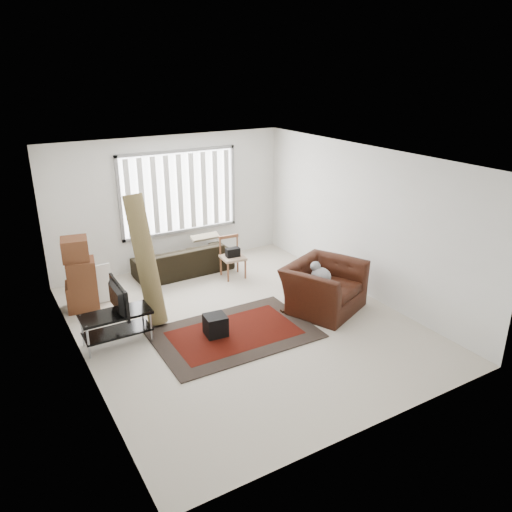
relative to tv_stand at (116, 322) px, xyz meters
The scene contains 11 objects.
room 2.42m from the tv_stand, ahead, with size 6.00×6.02×2.71m.
persian_rug 1.82m from the tv_stand, 21.24° to the right, with size 2.49×1.67×0.02m.
tv_stand is the anchor object (origin of this frame).
tv 0.39m from the tv_stand, behind, with size 0.84×0.11×0.48m, color black.
subwoofer 1.50m from the tv_stand, 21.22° to the right, with size 0.33×0.33×0.33m, color black.
moving_boxes 1.51m from the tv_stand, 96.70° to the left, with size 0.60×0.57×1.28m.
white_flatpack 1.62m from the tv_stand, 85.71° to the left, with size 0.53×0.08×0.67m, color silver.
rolled_rug 1.09m from the tv_stand, 36.35° to the left, with size 0.32×0.32×2.11m, color brown.
sofa 2.85m from the tv_stand, 46.84° to the left, with size 1.97×0.85×0.76m, color black.
side_chair 3.06m from the tv_stand, 27.28° to the left, with size 0.47×0.47×0.82m.
armchair 3.46m from the tv_stand, 10.88° to the right, with size 1.61×1.53×0.94m.
Camera 1 is at (-3.51, -6.41, 3.97)m, focal length 35.00 mm.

